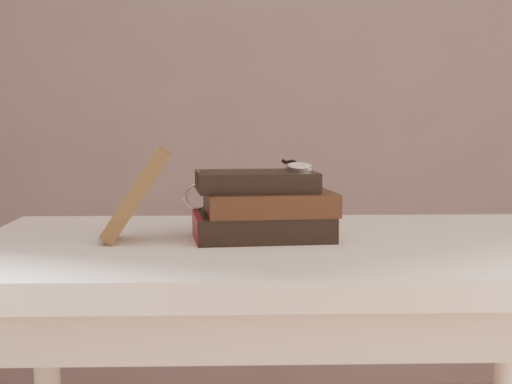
{
  "coord_description": "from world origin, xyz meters",
  "views": [
    {
      "loc": [
        -0.09,
        -0.82,
        0.94
      ],
      "look_at": [
        -0.05,
        0.37,
        0.82
      ],
      "focal_mm": 52.55,
      "sensor_mm": 36.0,
      "label": 1
    }
  ],
  "objects": [
    {
      "name": "eyeglasses",
      "position": [
        -0.13,
        0.43,
        0.81
      ],
      "size": [
        0.1,
        0.11,
        0.04
      ],
      "color": "silver",
      "rests_on": "book_stack"
    },
    {
      "name": "pocket_watch",
      "position": [
        0.01,
        0.37,
        0.86
      ],
      "size": [
        0.05,
        0.15,
        0.02
      ],
      "color": "silver",
      "rests_on": "book_stack"
    },
    {
      "name": "table",
      "position": [
        0.0,
        0.35,
        0.66
      ],
      "size": [
        1.0,
        0.6,
        0.75
      ],
      "color": "white",
      "rests_on": "ground"
    },
    {
      "name": "book_stack",
      "position": [
        -0.04,
        0.37,
        0.8
      ],
      "size": [
        0.23,
        0.17,
        0.11
      ],
      "color": "black",
      "rests_on": "table"
    },
    {
      "name": "journal",
      "position": [
        -0.24,
        0.35,
        0.82
      ],
      "size": [
        0.12,
        0.11,
        0.15
      ],
      "primitive_type": "cube",
      "rotation": [
        0.0,
        0.59,
        0.05
      ],
      "color": "#402C18",
      "rests_on": "table"
    }
  ]
}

